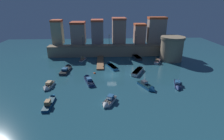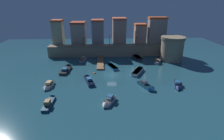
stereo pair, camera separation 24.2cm
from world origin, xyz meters
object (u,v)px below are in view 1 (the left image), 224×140
at_px(moored_boat_3, 48,86).
at_px(moored_boat_4, 88,79).
at_px(moored_boat_6, 67,69).
at_px(moored_boat_8, 178,85).
at_px(moored_boat_9, 111,66).
at_px(moored_boat_10, 108,102).
at_px(quay_lamp_0, 83,39).
at_px(moored_boat_7, 158,61).
at_px(moored_boat_11, 50,101).
at_px(fortress_tower, 172,48).
at_px(quay_lamp_2, 136,38).
at_px(moored_boat_2, 148,87).
at_px(moored_boat_0, 136,56).
at_px(moored_boat_5, 138,70).
at_px(mooring_buoy_0, 95,73).
at_px(moored_boat_1, 83,59).
at_px(quay_lamp_1, 109,38).

height_order(moored_boat_3, moored_boat_4, moored_boat_4).
height_order(moored_boat_6, moored_boat_8, moored_boat_6).
relative_size(moored_boat_9, moored_boat_10, 1.43).
relative_size(quay_lamp_0, moored_boat_7, 0.74).
bearing_deg(moored_boat_4, moored_boat_11, 129.13).
xyz_separation_m(fortress_tower, quay_lamp_2, (-10.55, 6.37, 2.14)).
height_order(quay_lamp_2, moored_boat_10, quay_lamp_2).
bearing_deg(quay_lamp_0, moored_boat_2, -57.95).
relative_size(moored_boat_0, moored_boat_3, 1.47).
bearing_deg(moored_boat_0, moored_boat_5, 163.36).
xyz_separation_m(moored_boat_0, moored_boat_10, (-10.35, -29.46, 0.01)).
distance_m(fortress_tower, moored_boat_4, 30.31).
distance_m(moored_boat_3, moored_boat_9, 19.65).
xyz_separation_m(fortress_tower, moored_boat_10, (-21.24, -26.17, -3.48)).
bearing_deg(moored_boat_4, mooring_buoy_0, -32.58).
bearing_deg(moored_boat_8, moored_boat_0, -147.95).
relative_size(quay_lamp_2, moored_boat_2, 0.62).
relative_size(quay_lamp_2, moored_boat_6, 0.47).
relative_size(moored_boat_2, moored_boat_9, 0.86).
bearing_deg(quay_lamp_2, moored_boat_7, -56.98).
bearing_deg(quay_lamp_0, moored_boat_6, -103.63).
distance_m(moored_boat_3, moored_boat_7, 33.79).
relative_size(moored_boat_1, moored_boat_3, 1.02).
bearing_deg(mooring_buoy_0, moored_boat_11, -118.25).
bearing_deg(moored_boat_9, moored_boat_8, -154.67).
height_order(quay_lamp_1, moored_boat_2, quay_lamp_1).
distance_m(quay_lamp_1, quay_lamp_2, 9.35).
bearing_deg(quay_lamp_0, moored_boat_10, -76.71).
distance_m(moored_boat_4, mooring_buoy_0, 5.09).
relative_size(moored_boat_4, moored_boat_6, 0.89).
relative_size(quay_lamp_0, moored_boat_6, 0.45).
bearing_deg(mooring_buoy_0, moored_boat_2, -38.07).
xyz_separation_m(moored_boat_8, moored_boat_10, (-15.88, -6.56, 0.09)).
distance_m(quay_lamp_0, quay_lamp_2, 18.37).
bearing_deg(moored_boat_3, quay_lamp_0, 174.11).
xyz_separation_m(moored_boat_6, mooring_buoy_0, (7.89, -2.97, -0.38)).
relative_size(moored_boat_0, mooring_buoy_0, 11.22).
distance_m(quay_lamp_0, moored_boat_9, 15.97).
xyz_separation_m(moored_boat_3, moored_boat_11, (2.18, -6.58, -0.07)).
relative_size(fortress_tower, moored_boat_10, 1.67).
bearing_deg(moored_boat_10, quay_lamp_1, -155.77).
bearing_deg(moored_boat_11, moored_boat_8, -76.44).
height_order(moored_boat_8, mooring_buoy_0, moored_boat_8).
height_order(moored_boat_0, moored_boat_2, moored_boat_2).
relative_size(fortress_tower, quay_lamp_2, 2.19).
xyz_separation_m(moored_boat_5, moored_boat_8, (7.17, -9.46, -0.10)).
xyz_separation_m(fortress_tower, quay_lamp_1, (-19.89, 6.37, 2.30)).
bearing_deg(moored_boat_3, moored_boat_1, 170.34).
distance_m(quay_lamp_0, moored_boat_0, 19.13).
bearing_deg(quay_lamp_1, quay_lamp_0, 180.00).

